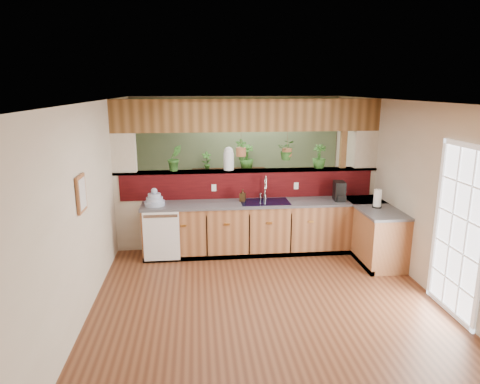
{
  "coord_description": "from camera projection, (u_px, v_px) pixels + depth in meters",
  "views": [
    {
      "loc": [
        -0.89,
        -5.94,
        2.79
      ],
      "look_at": [
        -0.2,
        0.7,
        1.15
      ],
      "focal_mm": 32.0,
      "sensor_mm": 36.0,
      "label": 1
    }
  ],
  "objects": [
    {
      "name": "floor_plant",
      "position": [
        287.0,
        204.0,
        8.96
      ],
      "size": [
        0.94,
        0.88,
        0.83
      ],
      "primitive_type": "imported",
      "rotation": [
        0.0,
        0.0,
        0.41
      ],
      "color": "#27561D",
      "rests_on": "ground"
    },
    {
      "name": "dish_stack",
      "position": [
        155.0,
        200.0,
        7.01
      ],
      "size": [
        0.34,
        0.34,
        0.29
      ],
      "color": "#96A2C1",
      "rests_on": "countertop"
    },
    {
      "name": "countertop",
      "position": [
        299.0,
        228.0,
        7.31
      ],
      "size": [
        4.14,
        1.52,
        0.9
      ],
      "color": "brown",
      "rests_on": "ground"
    },
    {
      "name": "hanging_plant_a",
      "position": [
        241.0,
        143.0,
        7.34
      ],
      "size": [
        0.2,
        0.17,
        0.48
      ],
      "color": "brown",
      "rests_on": "header_beam"
    },
    {
      "name": "sage_backwall",
      "position": [
        236.0,
        156.0,
        9.54
      ],
      "size": [
        4.55,
        0.02,
        2.55
      ],
      "primitive_type": "cube",
      "color": "#536646",
      "rests_on": "ground"
    },
    {
      "name": "wall_left",
      "position": [
        96.0,
        197.0,
        5.95
      ],
      "size": [
        0.02,
        7.0,
        2.6
      ],
      "primitive_type": "cube",
      "color": "beige",
      "rests_on": "ground"
    },
    {
      "name": "ledge_plant_right",
      "position": [
        319.0,
        156.0,
        7.54
      ],
      "size": [
        0.3,
        0.3,
        0.42
      ],
      "primitive_type": "imported",
      "rotation": [
        0.0,
        0.0,
        -0.36
      ],
      "color": "#27561D",
      "rests_on": "pass_through_ledge"
    },
    {
      "name": "ledge_plant_left",
      "position": [
        175.0,
        158.0,
        7.29
      ],
      "size": [
        0.3,
        0.27,
        0.45
      ],
      "primitive_type": "imported",
      "rotation": [
        0.0,
        0.0,
        0.37
      ],
      "color": "#27561D",
      "rests_on": "pass_through_ledge"
    },
    {
      "name": "wall_back",
      "position": [
        236.0,
        156.0,
        9.56
      ],
      "size": [
        4.6,
        0.02,
        2.6
      ],
      "primitive_type": "cube",
      "color": "beige",
      "rests_on": "ground"
    },
    {
      "name": "framed_print",
      "position": [
        81.0,
        194.0,
        5.12
      ],
      "size": [
        0.04,
        0.35,
        0.45
      ],
      "color": "brown",
      "rests_on": "wall_left"
    },
    {
      "name": "dishwasher",
      "position": [
        161.0,
        236.0,
        6.88
      ],
      "size": [
        0.58,
        0.03,
        0.82
      ],
      "color": "white",
      "rests_on": "ground"
    },
    {
      "name": "glass_jar",
      "position": [
        229.0,
        158.0,
        7.38
      ],
      "size": [
        0.18,
        0.18,
        0.4
      ],
      "color": "silver",
      "rests_on": "pass_through_ledge"
    },
    {
      "name": "wall_right",
      "position": [
        410.0,
        189.0,
        6.41
      ],
      "size": [
        0.02,
        7.0,
        2.6
      ],
      "primitive_type": "cube",
      "color": "beige",
      "rests_on": "ground"
    },
    {
      "name": "shelf_plant_b",
      "position": [
        247.0,
        157.0,
        9.34
      ],
      "size": [
        0.31,
        0.31,
        0.54
      ],
      "primitive_type": "imported",
      "rotation": [
        0.0,
        0.0,
        -0.03
      ],
      "color": "#27561D",
      "rests_on": "shelving_console"
    },
    {
      "name": "coffee_maker",
      "position": [
        339.0,
        192.0,
        7.3
      ],
      "size": [
        0.17,
        0.3,
        0.33
      ],
      "rotation": [
        0.0,
        0.0,
        -0.13
      ],
      "color": "black",
      "rests_on": "countertop"
    },
    {
      "name": "soap_dispenser",
      "position": [
        243.0,
        195.0,
        7.25
      ],
      "size": [
        0.12,
        0.12,
        0.21
      ],
      "primitive_type": "imported",
      "rotation": [
        0.0,
        0.0,
        -0.32
      ],
      "color": "#3D2A16",
      "rests_on": "countertop"
    },
    {
      "name": "ground",
      "position": [
        258.0,
        276.0,
        6.49
      ],
      "size": [
        4.6,
        7.0,
        0.01
      ],
      "primitive_type": "cube",
      "color": "brown",
      "rests_on": "ground"
    },
    {
      "name": "pass_through_partition",
      "position": [
        249.0,
        181.0,
        7.51
      ],
      "size": [
        4.6,
        0.21,
        2.6
      ],
      "color": "beige",
      "rests_on": "ground"
    },
    {
      "name": "shelving_console",
      "position": [
        230.0,
        193.0,
        9.5
      ],
      "size": [
        1.63,
        0.49,
        1.08
      ],
      "primitive_type": "cube",
      "rotation": [
        0.0,
        0.0,
        0.04
      ],
      "color": "black",
      "rests_on": "ground"
    },
    {
      "name": "header_beam",
      "position": [
        248.0,
        115.0,
        7.24
      ],
      "size": [
        4.6,
        0.15,
        0.55
      ],
      "primitive_type": "cube",
      "color": "brown",
      "rests_on": "ground"
    },
    {
      "name": "hanging_plant_b",
      "position": [
        287.0,
        141.0,
        7.42
      ],
      "size": [
        0.4,
        0.37,
        0.46
      ],
      "color": "brown",
      "rests_on": "header_beam"
    },
    {
      "name": "navy_sink",
      "position": [
        265.0,
        206.0,
        7.26
      ],
      "size": [
        0.82,
        0.5,
        0.18
      ],
      "color": "black",
      "rests_on": "countertop"
    },
    {
      "name": "ceiling",
      "position": [
        260.0,
        101.0,
        5.87
      ],
      "size": [
        4.6,
        7.0,
        0.01
      ],
      "primitive_type": "cube",
      "color": "brown",
      "rests_on": "ground"
    },
    {
      "name": "wall_front",
      "position": [
        336.0,
        321.0,
        2.8
      ],
      "size": [
        4.6,
        0.02,
        2.6
      ],
      "primitive_type": "cube",
      "color": "beige",
      "rests_on": "ground"
    },
    {
      "name": "faucet",
      "position": [
        265.0,
        187.0,
        7.35
      ],
      "size": [
        0.18,
        0.18,
        0.42
      ],
      "color": "#B7B7B2",
      "rests_on": "countertop"
    },
    {
      "name": "pass_through_ledge",
      "position": [
        248.0,
        171.0,
        7.47
      ],
      "size": [
        4.6,
        0.21,
        0.04
      ],
      "primitive_type": "cube",
      "color": "brown",
      "rests_on": "ground"
    },
    {
      "name": "paper_towel",
      "position": [
        377.0,
        199.0,
        6.87
      ],
      "size": [
        0.15,
        0.15,
        0.32
      ],
      "color": "black",
      "rests_on": "countertop"
    },
    {
      "name": "shelf_plant_a",
      "position": [
        207.0,
        161.0,
        9.27
      ],
      "size": [
        0.22,
        0.15,
        0.4
      ],
      "primitive_type": "imported",
      "rotation": [
        0.0,
        0.0,
        0.04
      ],
      "color": "#27561D",
      "rests_on": "shelving_console"
    },
    {
      "name": "french_door",
      "position": [
        458.0,
        234.0,
        5.21
      ],
      "size": [
        0.06,
        1.02,
        2.16
      ],
      "primitive_type": "cube",
      "color": "white",
      "rests_on": "ground"
    }
  ]
}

